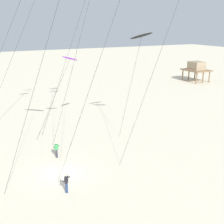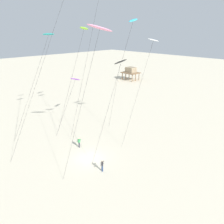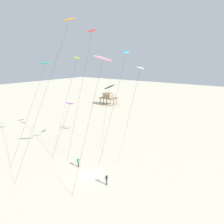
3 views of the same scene
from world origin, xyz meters
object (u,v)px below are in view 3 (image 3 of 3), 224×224
object	(u,v)px
kite_flyer_nearest	(78,162)
kite_flyer_middle	(107,179)
kite_cyan	(126,54)
kite_lime	(76,59)
kite_purple	(69,104)
kite_teal	(45,65)
stilt_house	(108,96)
kite_black	(109,87)
kite_red	(92,33)
kite_orange	(67,26)
kite_pink	(103,60)
kite_white	(140,70)

from	to	relation	value
kite_flyer_nearest	kite_flyer_middle	size ratio (longest dim) A/B	1.00
kite_cyan	kite_lime	xyz separation A→B (m)	(-11.93, 1.33, -0.77)
kite_purple	kite_teal	distance (m)	8.05
kite_flyer_nearest	stilt_house	bearing A→B (deg)	122.03
kite_cyan	kite_lime	distance (m)	12.03
kite_black	kite_red	world-z (taller)	kite_red
kite_black	kite_orange	world-z (taller)	kite_orange
kite_black	kite_teal	world-z (taller)	kite_teal
kite_purple	stilt_house	distance (m)	43.91
kite_lime	kite_flyer_middle	distance (m)	22.61
kite_flyer_middle	stilt_house	xyz separation A→B (m)	(-33.26, 43.39, 2.43)
kite_cyan	kite_pink	bearing A→B (deg)	-91.26
kite_cyan	stilt_house	xyz separation A→B (m)	(-31.77, 36.64, -14.65)
kite_purple	kite_pink	world-z (taller)	kite_pink
kite_red	kite_teal	world-z (taller)	kite_red
kite_black	kite_orange	bearing A→B (deg)	-92.59
kite_pink	kite_flyer_middle	bearing A→B (deg)	-40.58
kite_cyan	kite_white	xyz separation A→B (m)	(-0.54, 5.31, -2.56)
kite_cyan	kite_orange	world-z (taller)	kite_orange
kite_cyan	kite_teal	bearing A→B (deg)	-162.58
stilt_house	kite_teal	bearing A→B (deg)	-66.33
kite_purple	kite_flyer_nearest	bearing A→B (deg)	-33.53
kite_purple	kite_lime	bearing A→B (deg)	105.36
kite_orange	kite_cyan	bearing A→B (deg)	26.54
kite_white	kite_flyer_nearest	xyz separation A→B (m)	(-4.93, -10.70, -14.52)
kite_white	kite_black	bearing A→B (deg)	175.50
kite_black	kite_teal	bearing A→B (deg)	-121.25
kite_pink	stilt_house	size ratio (longest dim) A/B	2.97
kite_pink	kite_teal	distance (m)	13.76
kite_white	kite_teal	distance (m)	16.43
kite_black	kite_orange	distance (m)	14.31
kite_flyer_nearest	kite_teal	bearing A→B (deg)	172.75
kite_cyan	kite_white	size ratio (longest dim) A/B	1.15
kite_white	kite_cyan	bearing A→B (deg)	-84.20
stilt_house	kite_lime	bearing A→B (deg)	-60.67
kite_teal	kite_flyer_nearest	distance (m)	17.55
kite_purple	kite_teal	world-z (taller)	kite_teal
kite_teal	kite_flyer_nearest	size ratio (longest dim) A/B	10.04
kite_cyan	kite_flyer_middle	size ratio (longest dim) A/B	11.15
kite_flyer_nearest	kite_flyer_middle	xyz separation A→B (m)	(6.96, -1.35, 0.00)
kite_cyan	kite_lime	world-z (taller)	kite_cyan
kite_purple	kite_black	bearing A→B (deg)	65.14
kite_lime	kite_red	bearing A→B (deg)	5.71
kite_purple	kite_lime	xyz separation A→B (m)	(-0.82, 2.99, 8.00)
kite_red	kite_pink	distance (m)	11.71
kite_lime	kite_black	bearing A→B (deg)	46.50
kite_lime	kite_orange	size ratio (longest dim) A/B	0.76
kite_red	kite_flyer_middle	world-z (taller)	kite_red
kite_cyan	stilt_house	world-z (taller)	kite_cyan
kite_white	kite_black	xyz separation A→B (m)	(-7.08, 0.56, -3.59)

